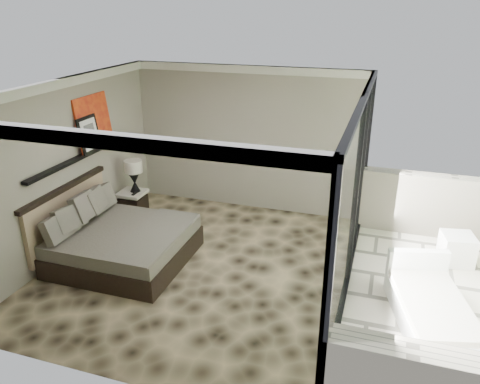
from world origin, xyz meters
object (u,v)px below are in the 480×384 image
(ottoman, at_px, (457,249))
(nightstand, at_px, (133,205))
(bed, at_px, (118,241))
(table_lamp, at_px, (134,172))
(lounger, at_px, (431,309))

(ottoman, bearing_deg, nightstand, -179.26)
(bed, distance_m, ottoman, 5.38)
(bed, relative_size, table_lamp, 3.26)
(bed, distance_m, nightstand, 1.63)
(bed, relative_size, lounger, 1.10)
(bed, xyz_separation_m, ottoman, (5.14, 1.58, -0.09))
(bed, height_order, nightstand, bed)
(bed, relative_size, nightstand, 4.21)
(nightstand, relative_size, lounger, 0.26)
(lounger, bearing_deg, ottoman, 60.74)
(table_lamp, bearing_deg, ottoman, 0.32)
(ottoman, bearing_deg, lounger, -104.74)
(bed, height_order, table_lamp, table_lamp)
(nightstand, bearing_deg, bed, -49.89)
(nightstand, distance_m, ottoman, 5.75)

